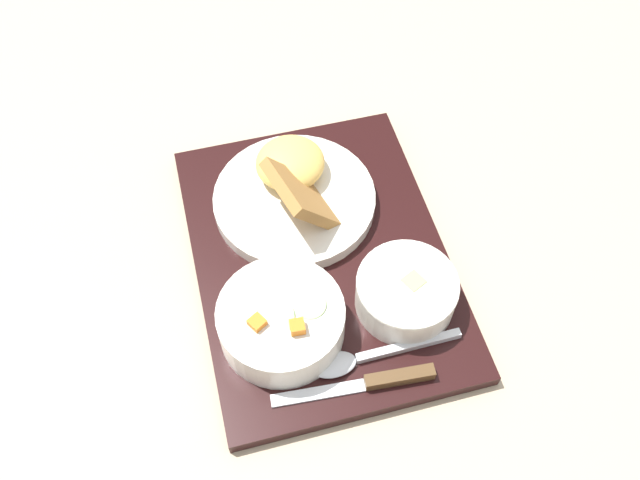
{
  "coord_description": "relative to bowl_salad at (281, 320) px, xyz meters",
  "views": [
    {
      "loc": [
        -0.42,
        0.11,
        0.7
      ],
      "look_at": [
        0.0,
        0.0,
        0.05
      ],
      "focal_mm": 38.0,
      "sensor_mm": 36.0,
      "label": 1
    }
  ],
  "objects": [
    {
      "name": "knife",
      "position": [
        -0.08,
        -0.09,
        -0.02
      ],
      "size": [
        0.03,
        0.18,
        0.01
      ],
      "rotation": [
        0.0,
        0.0,
        1.5
      ],
      "color": "silver",
      "rests_on": "serving_tray"
    },
    {
      "name": "spoon",
      "position": [
        -0.05,
        -0.08,
        -0.02
      ],
      "size": [
        0.03,
        0.17,
        0.01
      ],
      "rotation": [
        0.0,
        0.0,
        1.59
      ],
      "color": "silver",
      "rests_on": "serving_tray"
    },
    {
      "name": "ground_plane",
      "position": [
        0.09,
        -0.07,
        -0.04
      ],
      "size": [
        4.0,
        4.0,
        0.0
      ],
      "primitive_type": "plane",
      "color": "tan"
    },
    {
      "name": "plate_main",
      "position": [
        0.17,
        -0.05,
        -0.01
      ],
      "size": [
        0.2,
        0.2,
        0.08
      ],
      "color": "silver",
      "rests_on": "serving_tray"
    },
    {
      "name": "bowl_salad",
      "position": [
        0.0,
        0.0,
        0.0
      ],
      "size": [
        0.14,
        0.14,
        0.06
      ],
      "color": "silver",
      "rests_on": "serving_tray"
    },
    {
      "name": "serving_tray",
      "position": [
        0.09,
        -0.07,
        -0.04
      ],
      "size": [
        0.4,
        0.3,
        0.02
      ],
      "color": "black",
      "rests_on": "ground_plane"
    },
    {
      "name": "bowl_soup",
      "position": [
        0.0,
        -0.14,
        -0.0
      ],
      "size": [
        0.11,
        0.11,
        0.05
      ],
      "color": "silver",
      "rests_on": "serving_tray"
    }
  ]
}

